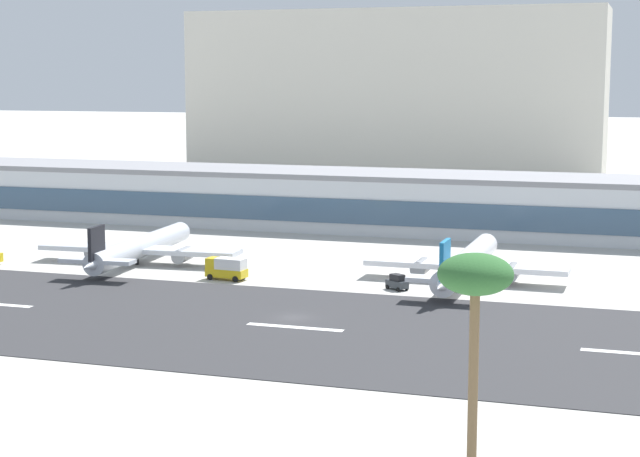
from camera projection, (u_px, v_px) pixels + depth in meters
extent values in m
plane|color=#B2AFA8|center=(293.00, 318.00, 129.38)|extent=(1400.00, 1400.00, 0.00)
cube|color=#2D2D30|center=(280.00, 326.00, 124.86)|extent=(800.00, 43.22, 0.08)
cube|color=white|center=(295.00, 327.00, 124.28)|extent=(12.00, 1.20, 0.01)
cube|color=white|center=(638.00, 354.00, 112.39)|extent=(12.00, 1.20, 0.01)
cube|color=silver|center=(375.00, 203.00, 204.87)|extent=(188.38, 20.44, 10.25)
cube|color=#38516B|center=(361.00, 212.00, 195.17)|extent=(182.73, 0.30, 4.61)
cube|color=gray|center=(376.00, 174.00, 204.06)|extent=(190.26, 20.65, 1.00)
cube|color=beige|center=(394.00, 93.00, 320.83)|extent=(126.48, 29.08, 49.69)
cylinder|color=silver|center=(141.00, 247.00, 167.67)|extent=(5.60, 34.18, 3.40)
sphere|color=silver|center=(181.00, 232.00, 184.00)|extent=(3.23, 3.23, 3.23)
cone|color=silver|center=(93.00, 265.00, 151.35)|extent=(3.45, 6.31, 3.06)
cube|color=silver|center=(139.00, 249.00, 167.07)|extent=(33.35, 7.23, 0.75)
cylinder|color=gray|center=(183.00, 255.00, 165.35)|extent=(2.52, 4.90, 2.21)
cylinder|color=gray|center=(97.00, 251.00, 168.96)|extent=(2.52, 4.90, 2.21)
cube|color=silver|center=(97.00, 261.00, 152.60)|extent=(11.41, 3.53, 0.60)
cube|color=black|center=(97.00, 245.00, 152.26)|extent=(0.84, 4.62, 5.44)
cylinder|color=black|center=(137.00, 262.00, 166.35)|extent=(0.61, 0.61, 0.94)
cylinder|color=silver|center=(467.00, 262.00, 152.84)|extent=(3.71, 35.21, 3.52)
sphere|color=silver|center=(486.00, 244.00, 169.38)|extent=(3.34, 3.34, 3.34)
cone|color=silver|center=(442.00, 285.00, 136.30)|extent=(3.20, 6.35, 3.17)
cube|color=silver|center=(466.00, 265.00, 152.23)|extent=(29.59, 5.44, 0.77)
cylinder|color=gray|center=(512.00, 272.00, 150.26)|extent=(2.31, 4.94, 2.29)
cylinder|color=gray|center=(421.00, 267.00, 154.38)|extent=(2.31, 4.94, 2.29)
cube|color=silver|center=(445.00, 280.00, 137.57)|extent=(10.07, 2.96, 0.62)
cube|color=#1975B2|center=(445.00, 262.00, 137.22)|extent=(0.59, 4.75, 5.63)
cylinder|color=black|center=(464.00, 280.00, 151.51)|extent=(0.63, 0.63, 0.97)
cube|color=#2D3338|center=(397.00, 284.00, 146.62)|extent=(3.54, 3.14, 1.00)
cube|color=black|center=(397.00, 277.00, 146.48)|extent=(2.31, 2.14, 0.90)
cylinder|color=black|center=(396.00, 286.00, 148.05)|extent=(0.65, 0.57, 0.60)
cylinder|color=black|center=(387.00, 287.00, 147.09)|extent=(0.65, 0.57, 0.60)
cylinder|color=black|center=(407.00, 288.00, 146.29)|extent=(0.65, 0.57, 0.60)
cylinder|color=black|center=(398.00, 289.00, 145.33)|extent=(0.65, 0.57, 0.60)
cube|color=gold|center=(227.00, 273.00, 153.79)|extent=(6.21, 3.00, 1.20)
cube|color=silver|center=(231.00, 264.00, 153.30)|extent=(4.53, 2.73, 1.60)
cube|color=gold|center=(214.00, 263.00, 154.46)|extent=(1.90, 2.37, 1.50)
cylinder|color=black|center=(218.00, 274.00, 155.80)|extent=(0.92, 0.37, 0.90)
cylinder|color=black|center=(210.00, 277.00, 153.62)|extent=(0.92, 0.37, 0.90)
cylinder|color=black|center=(243.00, 276.00, 154.12)|extent=(0.92, 0.37, 0.90)
cylinder|color=black|center=(235.00, 279.00, 151.95)|extent=(0.92, 0.37, 0.90)
cylinder|color=brown|center=(473.00, 372.00, 78.67)|extent=(0.75, 0.75, 15.01)
ellipsoid|color=#2D602D|center=(475.00, 274.00, 77.60)|extent=(5.68, 5.68, 3.12)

